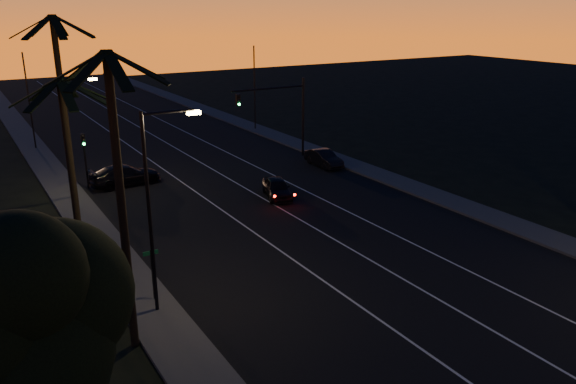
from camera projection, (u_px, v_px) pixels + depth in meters
road at (265, 204)px, 38.42m from camera, size 20.00×170.00×0.01m
sidewalk_left at (98, 237)px, 32.88m from camera, size 2.40×170.00×0.16m
sidewalk_right at (390, 179)px, 43.91m from camera, size 2.40×170.00×0.16m
lane_stripe_left at (225, 212)px, 36.94m from camera, size 0.12×160.00×0.01m
lane_stripe_mid at (271, 203)px, 38.66m from camera, size 0.12×160.00×0.01m
lane_stripe_right at (313, 195)px, 40.39m from camera, size 0.12×160.00×0.01m
bushy_tree at (17, 324)px, 14.70m from camera, size 6.30×5.30×8.30m
palm_near at (119, 176)px, 20.25m from camera, size 4.25×4.16×11.53m
palm_mid at (70, 163)px, 25.08m from camera, size 4.25×4.16×10.03m
palm_far at (64, 110)px, 30.01m from camera, size 4.25×4.16×12.53m
streetlight_left_near at (155, 198)px, 23.36m from camera, size 2.55×0.26×9.00m
streetlight_left_far at (69, 128)px, 38.05m from camera, size 2.55×0.26×8.50m
street_sign at (152, 269)px, 25.28m from camera, size 0.70×0.06×2.60m
signal_mast at (280, 105)px, 48.54m from camera, size 7.10×0.41×7.00m
signal_post at (84, 151)px, 40.93m from camera, size 0.28×0.37×4.20m
far_pole_left at (29, 102)px, 51.87m from camera, size 0.14×0.14×9.00m
far_pole_right at (255, 89)px, 60.27m from camera, size 0.14×0.14×9.00m
lead_car at (277, 188)px, 39.68m from camera, size 2.86×4.75×1.37m
right_car at (324, 158)px, 47.45m from camera, size 1.57×4.20×1.37m
cross_car at (125, 175)px, 42.40m from camera, size 5.45×2.49×1.54m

